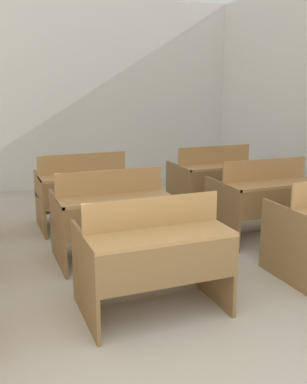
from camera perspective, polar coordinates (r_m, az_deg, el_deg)
wall_back at (r=7.71m, az=-14.93°, el=11.89°), size 7.08×0.06×3.14m
bench_front_center at (r=3.47m, az=-0.06°, el=-8.03°), size 1.08×0.78×0.92m
bench_second_center at (r=4.52m, az=-5.42°, el=-2.94°), size 1.08×0.78×0.92m
bench_second_right at (r=5.28m, az=13.84°, el=-0.84°), size 1.08×0.78×0.92m
bench_third_center at (r=5.60m, az=-8.87°, el=0.21°), size 1.08×0.78×0.92m
bench_third_right at (r=6.24m, az=7.70°, el=1.63°), size 1.08×0.78×0.92m
wastepaper_bin at (r=7.49m, az=12.77°, el=1.01°), size 0.25×0.25×0.31m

